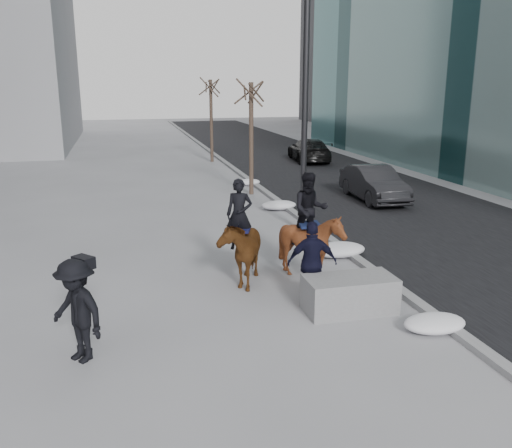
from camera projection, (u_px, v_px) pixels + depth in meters
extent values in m
plane|color=gray|center=(270.00, 310.00, 11.03)|extent=(120.00, 120.00, 0.00)
cube|color=black|center=(370.00, 196.00, 22.06)|extent=(8.00, 90.00, 0.01)
cube|color=gray|center=(276.00, 199.00, 21.10)|extent=(0.25, 90.00, 0.12)
cube|color=gray|center=(350.00, 294.00, 10.87)|extent=(1.81, 0.91, 0.72)
imported|color=black|center=(374.00, 183.00, 21.05)|extent=(1.62, 4.13, 1.34)
imported|color=black|center=(309.00, 150.00, 31.44)|extent=(2.36, 4.73, 1.32)
imported|color=#522C10|center=(241.00, 250.00, 12.38)|extent=(1.42, 2.02, 1.56)
imported|color=black|center=(239.00, 214.00, 12.32)|extent=(0.69, 0.57, 1.63)
cube|color=#10123D|center=(239.00, 229.00, 12.40)|extent=(0.64, 0.69, 0.06)
imported|color=#502410|center=(311.00, 246.00, 12.52)|extent=(1.53, 1.66, 1.64)
imported|color=black|center=(310.00, 210.00, 12.45)|extent=(0.92, 0.76, 1.71)
cube|color=#101A3D|center=(309.00, 225.00, 12.54)|extent=(0.56, 0.62, 0.06)
imported|color=black|center=(312.00, 263.00, 11.16)|extent=(1.09, 0.62, 1.75)
cylinder|color=#DB600C|center=(302.00, 243.00, 11.60)|extent=(0.04, 0.18, 0.07)
imported|color=black|center=(77.00, 311.00, 8.82)|extent=(1.24, 1.28, 1.75)
cube|color=black|center=(84.00, 262.00, 8.90)|extent=(0.40, 0.42, 0.20)
cylinder|color=black|center=(305.00, 82.00, 15.77)|extent=(0.18, 0.18, 9.00)
ellipsoid|color=silver|center=(248.00, 182.00, 24.25)|extent=(1.13, 0.72, 0.29)
ellipsoid|color=silver|center=(279.00, 205.00, 19.62)|extent=(1.28, 0.81, 0.33)
ellipsoid|color=silver|center=(339.00, 250.00, 14.36)|extent=(1.44, 0.91, 0.37)
ellipsoid|color=silver|center=(435.00, 323.00, 10.05)|extent=(1.20, 0.76, 0.31)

